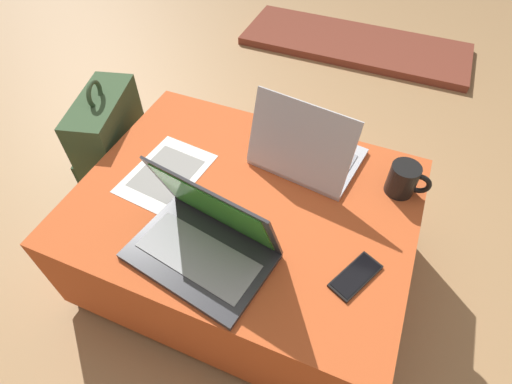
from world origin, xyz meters
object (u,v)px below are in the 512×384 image
object	(u,v)px
laptop_near	(205,239)
cell_phone	(356,276)
laptop_far	(306,152)
coffee_mug	(404,180)
backpack	(113,151)
paper_sheet	(165,174)

from	to	relation	value
laptop_near	cell_phone	world-z (taller)	laptop_near
laptop_far	coffee_mug	xyz separation A→B (m)	(0.31, -0.00, -0.00)
laptop_far	coffee_mug	distance (m)	0.31
backpack	laptop_far	bearing A→B (deg)	79.41
laptop_far	paper_sheet	size ratio (longest dim) A/B	1.13
cell_phone	paper_sheet	xyz separation A→B (m)	(-0.65, 0.13, -0.00)
backpack	coffee_mug	distance (m)	1.10
laptop_near	laptop_far	world-z (taller)	laptop_far
paper_sheet	laptop_far	bearing A→B (deg)	34.98
backpack	paper_sheet	xyz separation A→B (m)	(0.37, -0.16, 0.17)
backpack	paper_sheet	bearing A→B (deg)	51.74
backpack	coffee_mug	bearing A→B (deg)	78.02
cell_phone	backpack	distance (m)	1.07
laptop_far	coffee_mug	world-z (taller)	laptop_far
cell_phone	backpack	world-z (taller)	backpack
laptop_near	backpack	distance (m)	0.75
laptop_far	laptop_near	bearing A→B (deg)	79.51
paper_sheet	backpack	bearing A→B (deg)	162.85
cell_phone	coffee_mug	xyz separation A→B (m)	(0.06, 0.35, 0.05)
backpack	cell_phone	bearing A→B (deg)	59.18
cell_phone	backpack	size ratio (longest dim) A/B	0.30
laptop_near	laptop_far	size ratio (longest dim) A/B	1.15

